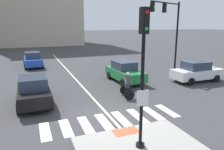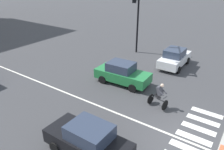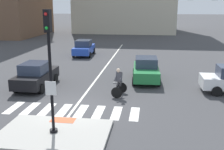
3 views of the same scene
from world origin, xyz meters
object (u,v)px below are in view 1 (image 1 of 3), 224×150
(car_green_eastbound_mid, at_px, (125,72))
(car_black_westbound_near, at_px, (34,90))
(car_blue_westbound_distant, at_px, (33,60))
(cyclist, at_px, (127,84))
(traffic_light_mast, at_px, (170,23))
(signal_pole, at_px, (143,68))
(car_white_cross_right, at_px, (196,71))

(car_green_eastbound_mid, distance_m, car_black_westbound_near, 7.44)
(car_green_eastbound_mid, xyz_separation_m, car_blue_westbound_distant, (-6.65, 9.13, 0.00))
(car_blue_westbound_distant, bearing_deg, cyclist, -67.93)
(car_green_eastbound_mid, distance_m, car_blue_westbound_distant, 11.30)
(traffic_light_mast, height_order, car_black_westbound_near, traffic_light_mast)
(cyclist, bearing_deg, car_black_westbound_near, 169.59)
(traffic_light_mast, xyz_separation_m, car_blue_westbound_distant, (-12.19, 7.13, -3.76))
(car_black_westbound_near, distance_m, cyclist, 5.57)
(signal_pole, xyz_separation_m, car_blue_westbound_distant, (-3.12, 18.19, -2.28))
(car_green_eastbound_mid, xyz_separation_m, car_black_westbound_near, (-6.96, -2.62, 0.00))
(car_green_eastbound_mid, relative_size, car_black_westbound_near, 1.02)
(car_black_westbound_near, bearing_deg, cyclist, -10.41)
(traffic_light_mast, xyz_separation_m, car_white_cross_right, (-0.13, -4.04, -3.76))
(signal_pole, relative_size, car_blue_westbound_distant, 1.17)
(car_green_eastbound_mid, relative_size, car_white_cross_right, 1.01)
(car_blue_westbound_distant, bearing_deg, car_white_cross_right, -42.81)
(signal_pole, relative_size, car_white_cross_right, 1.19)
(traffic_light_mast, relative_size, cyclist, 3.93)
(signal_pole, bearing_deg, car_green_eastbound_mid, 68.69)
(car_green_eastbound_mid, bearing_deg, car_black_westbound_near, -159.37)
(traffic_light_mast, distance_m, car_blue_westbound_distant, 14.61)
(signal_pole, bearing_deg, cyclist, 69.30)
(car_green_eastbound_mid, bearing_deg, traffic_light_mast, 19.93)
(cyclist, bearing_deg, car_white_cross_right, 13.00)
(signal_pole, height_order, cyclist, signal_pole)
(signal_pole, distance_m, traffic_light_mast, 14.38)
(traffic_light_mast, distance_m, cyclist, 9.73)
(traffic_light_mast, relative_size, car_green_eastbound_mid, 1.58)
(signal_pole, height_order, traffic_light_mast, traffic_light_mast)
(car_blue_westbound_distant, bearing_deg, signal_pole, -80.26)
(car_blue_westbound_distant, distance_m, car_black_westbound_near, 11.76)
(signal_pole, distance_m, car_white_cross_right, 11.59)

